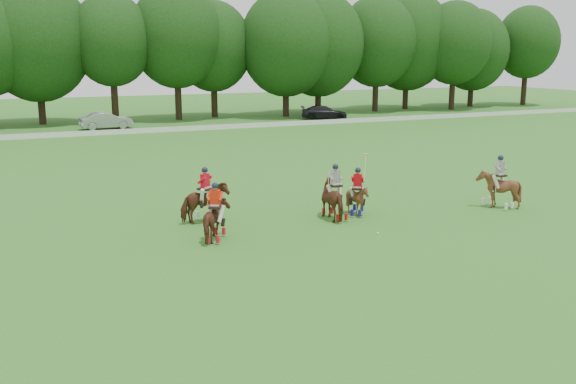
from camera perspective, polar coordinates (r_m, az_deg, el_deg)
name	(u,v)px	position (r m, az deg, el deg)	size (l,w,h in m)	color
ground	(341,252)	(23.17, 4.77, -5.36)	(180.00, 180.00, 0.00)	#26641C
tree_line	(114,40)	(68.26, -15.18, 12.88)	(117.98, 14.32, 14.75)	black
boundary_rail	(135,131)	(58.70, -13.42, 5.30)	(120.00, 0.10, 0.44)	white
car_mid	(106,121)	(62.76, -15.87, 6.12)	(1.67, 4.79, 1.58)	#9FA0A5
car_right	(324,112)	(69.82, 3.22, 7.08)	(2.02, 4.97, 1.44)	black
polo_red_a	(216,220)	(24.45, -6.44, -2.49)	(1.62, 1.98, 2.25)	#522A16
polo_red_b	(206,203)	(26.98, -7.33, -0.98)	(2.19, 2.13, 2.39)	#522A16
polo_red_c	(357,198)	(28.29, 6.18, -0.58)	(1.65, 1.68, 2.66)	#522A16
polo_stripe_a	(335,199)	(27.51, 4.19, -0.63)	(1.25, 2.03, 2.40)	#522A16
polo_stripe_b	(498,189)	(30.96, 18.21, 0.28)	(1.66, 1.81, 2.45)	#522A16
polo_ball	(378,233)	(25.55, 8.00, -3.65)	(0.09, 0.09, 0.09)	white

